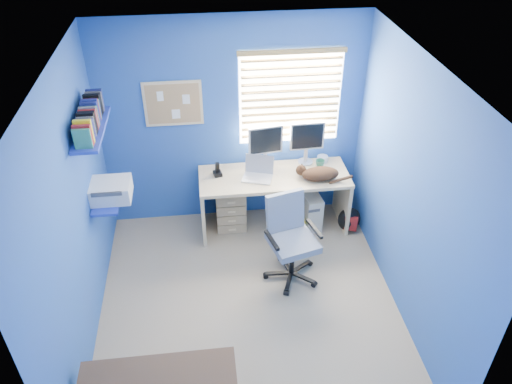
{
  "coord_description": "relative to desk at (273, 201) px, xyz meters",
  "views": [
    {
      "loc": [
        -0.35,
        -3.51,
        3.88
      ],
      "look_at": [
        0.15,
        0.65,
        0.95
      ],
      "focal_mm": 35.0,
      "sensor_mm": 36.0,
      "label": 1
    }
  ],
  "objects": [
    {
      "name": "wall_left",
      "position": [
        -1.93,
        -1.26,
        0.88
      ],
      "size": [
        0.01,
        3.2,
        2.5
      ],
      "primitive_type": "cube",
      "color": "#2E52A4",
      "rests_on": "ground"
    },
    {
      "name": "desk",
      "position": [
        0.0,
        0.0,
        0.0
      ],
      "size": [
        1.73,
        0.65,
        0.74
      ],
      "primitive_type": "cube",
      "color": "tan",
      "rests_on": "floor"
    },
    {
      "name": "window_blinds",
      "position": [
        0.22,
        0.31,
        1.18
      ],
      "size": [
        1.15,
        0.05,
        1.1
      ],
      "color": "white",
      "rests_on": "ground"
    },
    {
      "name": "tower_pc",
      "position": [
        0.45,
        -0.0,
        -0.14
      ],
      "size": [
        0.24,
        0.46,
        0.45
      ],
      "primitive_type": "cube",
      "rotation": [
        0.0,
        0.0,
        0.12
      ],
      "color": "beige",
      "rests_on": "floor"
    },
    {
      "name": "drawer_boxes",
      "position": [
        -0.51,
        0.04,
        -0.1
      ],
      "size": [
        0.35,
        0.28,
        0.54
      ],
      "primitive_type": "cube",
      "color": "tan",
      "rests_on": "floor"
    },
    {
      "name": "wall_back",
      "position": [
        -0.43,
        0.34,
        0.88
      ],
      "size": [
        3.0,
        0.01,
        2.5
      ],
      "primitive_type": "cube",
      "color": "#2E52A4",
      "rests_on": "ground"
    },
    {
      "name": "laptop",
      "position": [
        -0.2,
        -0.04,
        0.48
      ],
      "size": [
        0.39,
        0.35,
        0.22
      ],
      "primitive_type": "cube",
      "rotation": [
        0.0,
        0.0,
        -0.32
      ],
      "color": "silver",
      "rests_on": "desk"
    },
    {
      "name": "cd_spindle",
      "position": [
        0.62,
        0.24,
        0.41
      ],
      "size": [
        0.13,
        0.13,
        0.07
      ],
      "primitive_type": "cylinder",
      "color": "silver",
      "rests_on": "desk"
    },
    {
      "name": "yellow_book",
      "position": [
        0.31,
        -0.2,
        -0.25
      ],
      "size": [
        0.03,
        0.17,
        0.24
      ],
      "primitive_type": "cube",
      "color": "yellow",
      "rests_on": "floor"
    },
    {
      "name": "monitor_left",
      "position": [
        -0.08,
        0.19,
        0.64
      ],
      "size": [
        0.41,
        0.17,
        0.54
      ],
      "primitive_type": "cube",
      "rotation": [
        0.0,
        0.0,
        0.14
      ],
      "color": "silver",
      "rests_on": "desk"
    },
    {
      "name": "cat",
      "position": [
        0.51,
        -0.15,
        0.45
      ],
      "size": [
        0.48,
        0.37,
        0.15
      ],
      "primitive_type": "ellipsoid",
      "rotation": [
        0.0,
        0.0,
        -0.38
      ],
      "color": "black",
      "rests_on": "desk"
    },
    {
      "name": "mug",
      "position": [
        0.56,
        0.1,
        0.42
      ],
      "size": [
        0.1,
        0.09,
        0.1
      ],
      "primitive_type": "imported",
      "color": "#33805E",
      "rests_on": "desk"
    },
    {
      "name": "phone",
      "position": [
        -0.65,
        0.08,
        0.45
      ],
      "size": [
        0.11,
        0.12,
        0.17
      ],
      "primitive_type": "cube",
      "rotation": [
        0.0,
        0.0,
        0.18
      ],
      "color": "black",
      "rests_on": "desk"
    },
    {
      "name": "wall_front",
      "position": [
        -0.43,
        -2.86,
        0.88
      ],
      "size": [
        3.0,
        0.01,
        2.5
      ],
      "primitive_type": "cube",
      "color": "#2E52A4",
      "rests_on": "ground"
    },
    {
      "name": "office_chair",
      "position": [
        0.05,
        -0.85,
        -0.01
      ],
      "size": [
        0.68,
        0.68,
        0.96
      ],
      "color": "black",
      "rests_on": "floor"
    },
    {
      "name": "corkboard",
      "position": [
        -1.08,
        0.33,
        1.18
      ],
      "size": [
        0.64,
        0.02,
        0.52
      ],
      "color": "tan",
      "rests_on": "ground"
    },
    {
      "name": "ceiling",
      "position": [
        -0.43,
        -1.26,
        2.13
      ],
      "size": [
        3.0,
        3.2,
        0.0
      ],
      "primitive_type": "cube",
      "color": "white",
      "rests_on": "wall_back"
    },
    {
      "name": "monitor_right",
      "position": [
        0.41,
        0.23,
        0.64
      ],
      "size": [
        0.4,
        0.13,
        0.54
      ],
      "primitive_type": "cube",
      "rotation": [
        0.0,
        0.0,
        0.03
      ],
      "color": "silver",
      "rests_on": "desk"
    },
    {
      "name": "backpack",
      "position": [
        0.9,
        -0.19,
        -0.21
      ],
      "size": [
        0.33,
        0.29,
        0.32
      ],
      "primitive_type": "ellipsoid",
      "rotation": [
        0.0,
        0.0,
        -0.34
      ],
      "color": "black",
      "rests_on": "floor"
    },
    {
      "name": "floor",
      "position": [
        -0.43,
        -1.26,
        -0.37
      ],
      "size": [
        3.0,
        3.2,
        0.0
      ],
      "primitive_type": "cube",
      "color": "tan",
      "rests_on": "ground"
    },
    {
      "name": "wall_right",
      "position": [
        1.07,
        -1.26,
        0.88
      ],
      "size": [
        0.01,
        3.2,
        2.5
      ],
      "primitive_type": "cube",
      "color": "#2E52A4",
      "rests_on": "ground"
    },
    {
      "name": "wall_shelves",
      "position": [
        -1.79,
        -0.51,
        1.06
      ],
      "size": [
        0.42,
        0.9,
        1.05
      ],
      "color": "#2237B0",
      "rests_on": "ground"
    }
  ]
}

